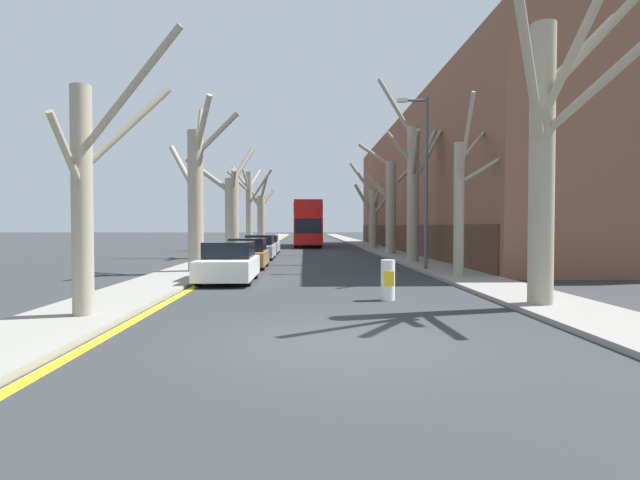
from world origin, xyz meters
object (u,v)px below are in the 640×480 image
object	(u,v)px
street_tree_right_1	(462,199)
double_decker_bus	(308,221)
street_tree_right_3	(389,202)
traffic_bollard	(388,280)
lamp_post	(424,174)
street_tree_right_4	(372,215)
parked_car_1	(247,254)
street_tree_left_3	(249,205)
street_tree_left_0	(87,190)
parked_car_3	(267,245)
street_tree_left_4	(261,215)
parked_car_2	(260,248)
street_tree_right_2	(413,185)
street_tree_left_1	(196,190)
street_tree_left_2	(231,210)
parked_car_0	(229,263)
street_tree_right_0	(548,146)

from	to	relation	value
street_tree_right_1	double_decker_bus	world-z (taller)	street_tree_right_1
street_tree_right_3	traffic_bollard	bearing A→B (deg)	-99.82
lamp_post	street_tree_right_3	bearing A→B (deg)	87.18
street_tree_right_4	street_tree_right_1	bearing A→B (deg)	-89.65
parked_car_1	lamp_post	size ratio (longest dim) A/B	0.51
street_tree_left_3	parked_car_1	bearing A→B (deg)	-83.98
street_tree_left_0	parked_car_3	world-z (taller)	street_tree_left_0
street_tree_left_4	street_tree_right_1	bearing A→B (deg)	-72.35
street_tree_left_0	street_tree_right_4	bearing A→B (deg)	72.03
parked_car_2	lamp_post	bearing A→B (deg)	-46.47
lamp_post	street_tree_right_2	bearing A→B (deg)	83.47
street_tree_left_4	traffic_bollard	size ratio (longest dim) A/B	6.57
lamp_post	traffic_bollard	distance (m)	9.86
parked_car_3	street_tree_left_1	bearing A→B (deg)	-97.06
street_tree_left_2	street_tree_right_1	distance (m)	16.81
double_decker_bus	parked_car_3	world-z (taller)	double_decker_bus
street_tree_left_1	traffic_bollard	size ratio (longest dim) A/B	6.73
street_tree_right_4	parked_car_1	bearing A→B (deg)	-114.20
street_tree_left_4	parked_car_3	bearing A→B (deg)	-83.42
parked_car_0	parked_car_1	world-z (taller)	parked_car_0
parked_car_0	street_tree_right_1	bearing A→B (deg)	5.48
street_tree_left_1	street_tree_right_0	world-z (taller)	street_tree_right_0
street_tree_right_1	parked_car_3	xyz separation A→B (m)	(-8.79, 17.65, -2.40)
traffic_bollard	street_tree_right_3	bearing A→B (deg)	80.18
street_tree_left_4	street_tree_left_0	bearing A→B (deg)	-90.12
street_tree_left_1	double_decker_bus	distance (m)	28.57
parked_car_1	lamp_post	xyz separation A→B (m)	(8.07, -1.96, 3.66)
street_tree_right_1	parked_car_3	world-z (taller)	street_tree_right_1
street_tree_left_0	parked_car_2	world-z (taller)	street_tree_left_0
street_tree_left_2	parked_car_2	bearing A→B (deg)	-34.20
street_tree_left_1	double_decker_bus	xyz separation A→B (m)	(4.97, 28.11, -1.07)
street_tree_right_4	traffic_bollard	xyz separation A→B (m)	(-3.62, -29.77, -2.47)
street_tree_left_0	street_tree_right_0	size ratio (longest dim) A/B	0.81
street_tree_right_1	double_decker_bus	xyz separation A→B (m)	(-5.70, 30.62, -0.57)
street_tree_left_1	lamp_post	distance (m)	10.00
parked_car_0	street_tree_right_3	bearing A→B (deg)	62.36
street_tree_left_1	street_tree_left_2	xyz separation A→B (m)	(-0.05, 10.44, -0.53)
double_decker_bus	street_tree_left_4	bearing A→B (deg)	151.18
double_decker_bus	traffic_bollard	xyz separation A→B (m)	(1.93, -36.06, -1.92)
street_tree_left_0	parked_car_2	bearing A→B (deg)	84.55
street_tree_right_3	parked_car_1	bearing A→B (deg)	-129.18
street_tree_left_0	traffic_bollard	distance (m)	7.77
street_tree_left_1	street_tree_right_0	distance (m)	14.22
street_tree_left_3	street_tree_right_3	distance (m)	12.57
double_decker_bus	traffic_bollard	bearing A→B (deg)	-86.93
street_tree_left_4	double_decker_bus	size ratio (longest dim) A/B	0.62
street_tree_left_3	street_tree_right_2	size ratio (longest dim) A/B	0.70
street_tree_left_4	street_tree_right_2	distance (m)	27.53
parked_car_0	traffic_bollard	size ratio (longest dim) A/B	3.63
traffic_bollard	lamp_post	bearing A→B (deg)	70.44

